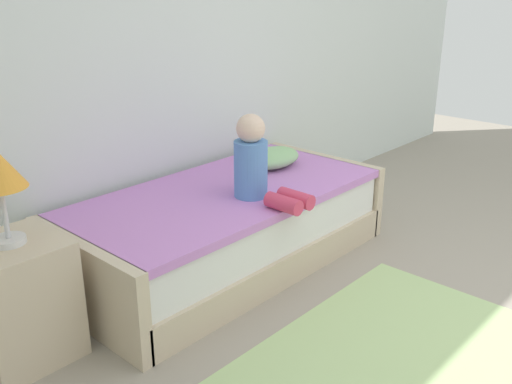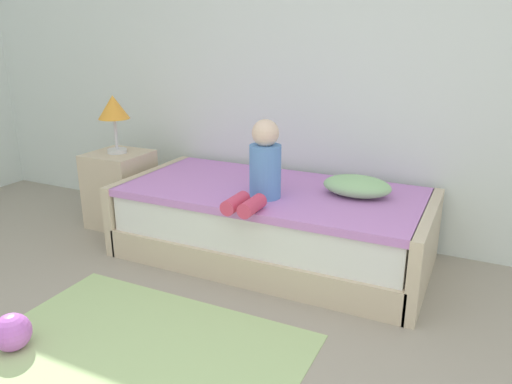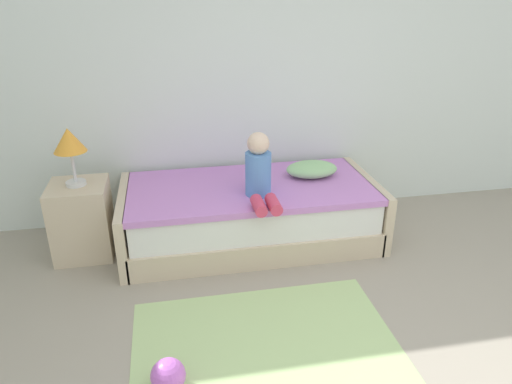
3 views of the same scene
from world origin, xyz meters
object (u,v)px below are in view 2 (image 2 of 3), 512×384
object	(u,v)px
bed	(272,224)
child_figure	(262,168)
toy_ball	(12,332)
nightstand	(121,189)
table_lamp	(114,110)
pillow	(357,186)

from	to	relation	value
bed	child_figure	size ratio (longest dim) A/B	4.14
child_figure	toy_ball	distance (m)	1.63
nightstand	child_figure	world-z (taller)	child_figure
nightstand	table_lamp	xyz separation A→B (m)	(0.00, 0.00, 0.64)
nightstand	table_lamp	distance (m)	0.64
child_figure	toy_ball	size ratio (longest dim) A/B	2.70
nightstand	pillow	distance (m)	1.92
table_lamp	toy_ball	size ratio (longest dim) A/B	2.38
child_figure	pillow	distance (m)	0.63
table_lamp	pillow	distance (m)	1.94
nightstand	bed	bearing A→B (deg)	-1.37
child_figure	pillow	xyz separation A→B (m)	(0.52, 0.33, -0.14)
child_figure	toy_ball	bearing A→B (deg)	-120.15
table_lamp	toy_ball	world-z (taller)	table_lamp
table_lamp	child_figure	distance (m)	1.42
bed	toy_ball	bearing A→B (deg)	-115.37
pillow	child_figure	bearing A→B (deg)	-147.80
nightstand	child_figure	xyz separation A→B (m)	(1.38, -0.26, 0.40)
child_figure	pillow	world-z (taller)	child_figure
table_lamp	pillow	size ratio (longest dim) A/B	1.02
bed	pillow	world-z (taller)	pillow
nightstand	pillow	xyz separation A→B (m)	(1.90, 0.07, 0.26)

